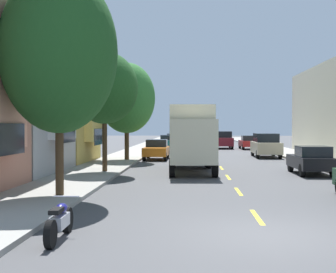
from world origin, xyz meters
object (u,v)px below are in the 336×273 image
object	(u,v)px
street_tree_nearest	(59,52)
parked_hatchback_orange	(156,150)
street_tree_second	(105,88)
parked_hatchback_black	(311,160)
parked_hatchback_silver	(173,139)
moving_burgundy_sedan	(223,140)
parked_hatchback_red	(249,142)
parked_suv_champagne	(266,145)
parked_wagon_teal	(168,141)
street_tree_third	(127,98)
parked_motorcycle	(60,222)
delivery_box_truck	(191,135)

from	to	relation	value
street_tree_nearest	parked_hatchback_orange	world-z (taller)	street_tree_nearest
street_tree_second	parked_hatchback_black	xyz separation A→B (m)	(10.83, 0.13, -3.79)
parked_hatchback_silver	moving_burgundy_sedan	size ratio (longest dim) A/B	0.84
parked_hatchback_black	parked_hatchback_red	xyz separation A→B (m)	(-0.01, 26.12, 0.00)
parked_suv_champagne	moving_burgundy_sedan	xyz separation A→B (m)	(-2.42, 14.49, 0.00)
parked_suv_champagne	street_tree_second	bearing A→B (deg)	-128.25
street_tree_second	moving_burgundy_sedan	distance (m)	29.36
parked_hatchback_black	parked_hatchback_red	distance (m)	26.12
parked_hatchback_silver	parked_wagon_teal	bearing A→B (deg)	-90.98
street_tree_nearest	parked_hatchback_silver	size ratio (longest dim) A/B	1.94
street_tree_third	parked_motorcycle	xyz separation A→B (m)	(1.65, -22.67, -4.10)
delivery_box_truck	parked_suv_champagne	distance (m)	13.14
street_tree_nearest	parked_wagon_teal	size ratio (longest dim) A/B	1.66
street_tree_second	parked_suv_champagne	world-z (taller)	street_tree_second
parked_hatchback_red	parked_hatchback_black	bearing A→B (deg)	-89.97
street_tree_second	parked_hatchback_silver	bearing A→B (deg)	86.77
street_tree_second	street_tree_nearest	bearing A→B (deg)	-90.00
street_tree_nearest	moving_burgundy_sedan	xyz separation A→B (m)	(8.20, 36.42, -4.11)
street_tree_third	street_tree_nearest	bearing A→B (deg)	-90.00
parked_suv_champagne	parked_wagon_teal	bearing A→B (deg)	120.53
street_tree_second	parked_suv_champagne	xyz separation A→B (m)	(10.62, 13.47, -3.56)
street_tree_second	parked_hatchback_red	bearing A→B (deg)	67.59
parked_hatchback_black	delivery_box_truck	bearing A→B (deg)	164.64
parked_hatchback_red	parked_motorcycle	bearing A→B (deg)	-102.77
parked_hatchback_silver	parked_motorcycle	size ratio (longest dim) A/B	1.95
delivery_box_truck	parked_hatchback_red	size ratio (longest dim) A/B	1.95
street_tree_nearest	street_tree_third	xyz separation A→B (m)	(0.00, 16.91, -0.58)
moving_burgundy_sedan	parked_hatchback_orange	bearing A→B (deg)	-109.60
parked_hatchback_red	parked_suv_champagne	bearing A→B (deg)	-90.91
parked_hatchback_orange	parked_motorcycle	size ratio (longest dim) A/B	1.96
parked_hatchback_silver	parked_hatchback_black	world-z (taller)	same
parked_suv_champagne	parked_hatchback_red	bearing A→B (deg)	89.09
delivery_box_truck	parked_suv_champagne	bearing A→B (deg)	62.60
parked_wagon_teal	parked_hatchback_orange	world-z (taller)	same
parked_hatchback_black	parked_motorcycle	bearing A→B (deg)	-122.64
parked_hatchback_black	moving_burgundy_sedan	size ratio (longest dim) A/B	0.83
parked_hatchback_silver	parked_motorcycle	xyz separation A→B (m)	(-0.48, -51.92, -0.35)
street_tree_second	parked_hatchback_red	size ratio (longest dim) A/B	1.56
street_tree_third	parked_wagon_teal	distance (m)	20.14
parked_hatchback_black	parked_hatchback_orange	world-z (taller)	same
parked_hatchback_red	parked_motorcycle	distance (m)	41.49
delivery_box_truck	parked_hatchback_orange	world-z (taller)	delivery_box_truck
parked_hatchback_red	parked_wagon_teal	bearing A→B (deg)	167.89
street_tree_second	delivery_box_truck	distance (m)	5.55
delivery_box_truck	parked_wagon_teal	distance (m)	26.46
street_tree_third	parked_wagon_teal	world-z (taller)	street_tree_third
street_tree_nearest	parked_suv_champagne	world-z (taller)	street_tree_nearest
parked_hatchback_silver	parked_suv_champagne	xyz separation A→B (m)	(8.49, -24.24, 0.23)
street_tree_second	parked_motorcycle	world-z (taller)	street_tree_second
parked_hatchback_silver	moving_burgundy_sedan	xyz separation A→B (m)	(6.07, -9.74, 0.23)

